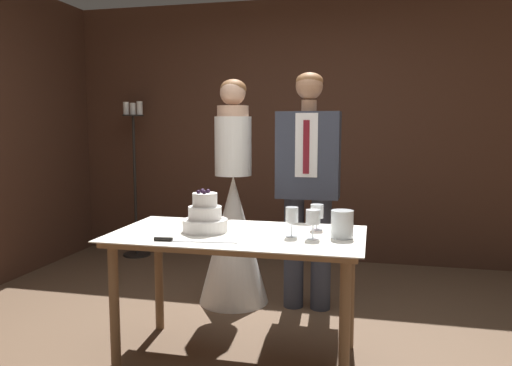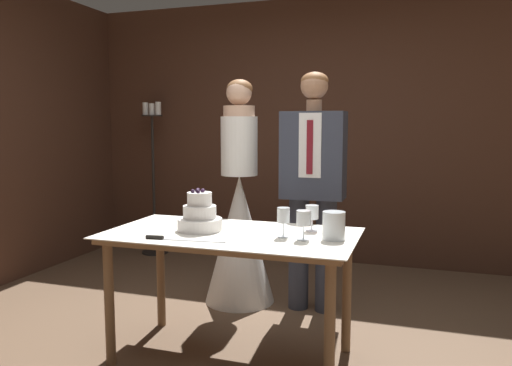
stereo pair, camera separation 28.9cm
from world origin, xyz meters
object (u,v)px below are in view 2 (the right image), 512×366
bride (240,222)px  cake_table (231,248)px  candle_stand (153,177)px  hurricane_candle (334,226)px  wine_glass_far (283,217)px  groom (313,179)px  wine_glass_near (304,219)px  wine_glass_middle (312,214)px  cake_knife (170,239)px  tiered_cake (200,216)px

bride → cake_table: bearing=-72.7°
candle_stand → hurricane_candle: bearing=-41.6°
wine_glass_far → candle_stand: 2.85m
candle_stand → groom: bearing=-29.4°
wine_glass_near → bride: (-0.73, 0.97, -0.25)m
wine_glass_middle → candle_stand: 2.78m
wine_glass_far → cake_knife: bearing=-155.6°
tiered_cake → wine_glass_near: 0.64m
cake_knife → wine_glass_near: size_ratio=2.79×
wine_glass_far → bride: (-0.60, 0.94, -0.24)m
wine_glass_near → candle_stand: candle_stand is taller
tiered_cake → bride: (-0.09, 0.92, -0.22)m
wine_glass_far → cake_table: bearing=177.1°
candle_stand → cake_table: bearing=-50.5°
groom → cake_knife: bearing=-114.2°
cake_table → wine_glass_middle: 0.51m
wine_glass_middle → wine_glass_far: 0.24m
groom → wine_glass_far: bearing=-88.2°
cake_table → groom: size_ratio=0.82×
wine_glass_far → bride: bride is taller
tiered_cake → groom: groom is taller
cake_table → hurricane_candle: size_ratio=9.40×
cake_table → wine_glass_far: bearing=-2.9°
hurricane_candle → bride: bearing=134.1°
wine_glass_far → candle_stand: size_ratio=0.10×
wine_glass_near → bride: 1.24m
tiered_cake → cake_knife: tiered_cake is taller
wine_glass_near → cake_table: bearing=173.8°
groom → wine_glass_near: bearing=-81.1°
cake_knife → hurricane_candle: 0.89m
groom → candle_stand: size_ratio=1.08×
wine_glass_near → groom: (-0.15, 0.97, 0.11)m
wine_glass_far → candle_stand: (-1.98, 2.04, -0.04)m
bride → candle_stand: bride is taller
cake_knife → wine_glass_near: bearing=11.5°
tiered_cake → hurricane_candle: size_ratio=1.71×
wine_glass_near → candle_stand: (-2.11, 2.07, -0.04)m
cake_table → wine_glass_near: (0.44, -0.05, 0.20)m
wine_glass_far → groom: 0.94m
cake_table → wine_glass_far: 0.38m
hurricane_candle → groom: (-0.31, 0.91, 0.16)m
groom → wine_glass_middle: bearing=-78.6°
hurricane_candle → candle_stand: bearing=138.4°
tiered_cake → cake_knife: (-0.05, -0.27, -0.08)m
cake_knife → wine_glass_middle: bearing=27.9°
tiered_cake → hurricane_candle: (0.79, 0.01, -0.01)m
tiered_cake → candle_stand: candle_stand is taller
hurricane_candle → cake_table: bearing=-178.6°
wine_glass_far → hurricane_candle: (0.27, 0.03, -0.04)m
bride → groom: size_ratio=0.98×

